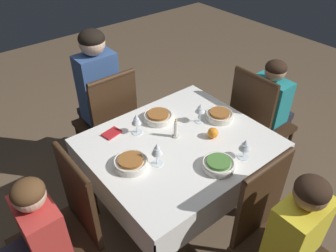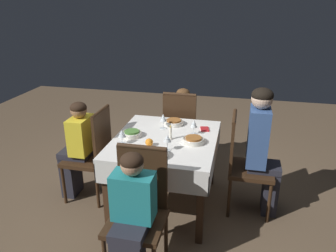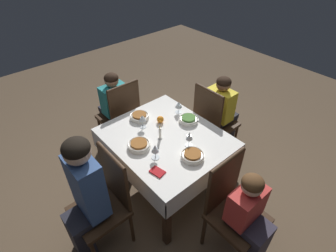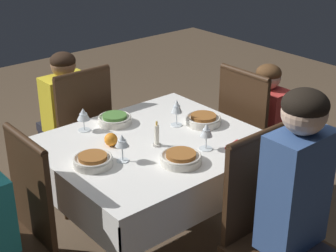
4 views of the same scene
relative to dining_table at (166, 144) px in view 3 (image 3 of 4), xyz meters
name	(u,v)px [view 3 (image 3 of 4)]	position (x,y,z in m)	size (l,w,h in m)	color
ground_plane	(166,186)	(0.00, 0.00, -0.64)	(8.00, 8.00, 0.00)	brown
dining_table	(166,144)	(0.00, 0.00, 0.00)	(1.14, 0.97, 0.74)	white
chair_south	(106,199)	(0.10, -0.75, -0.11)	(0.42, 0.42, 0.99)	#382314
chair_north	(212,120)	(-0.04, 0.75, -0.11)	(0.42, 0.42, 0.99)	#382314
chair_west	(121,114)	(-0.83, 0.01, -0.11)	(0.42, 0.42, 0.99)	#382314
chair_east	(232,205)	(0.83, 0.00, -0.11)	(0.42, 0.42, 0.99)	#382314
person_adult_denim	(84,197)	(0.10, -0.91, 0.07)	(0.30, 0.34, 1.26)	#282833
person_child_yellow	(223,111)	(-0.04, 0.92, -0.06)	(0.30, 0.33, 1.05)	#282833
person_child_teal	(113,106)	(-1.01, 0.01, -0.08)	(0.33, 0.30, 1.03)	#282833
person_child_red	(250,220)	(1.01, 0.00, -0.10)	(0.33, 0.30, 0.98)	#383342
bowl_south	(139,145)	(-0.04, -0.28, 0.12)	(0.21, 0.21, 0.06)	silver
wine_glass_south	(155,149)	(0.16, -0.25, 0.20)	(0.07, 0.07, 0.15)	white
bowl_north	(189,119)	(-0.02, 0.33, 0.12)	(0.20, 0.20, 0.06)	silver
wine_glass_north	(179,105)	(-0.21, 0.36, 0.19)	(0.07, 0.07, 0.14)	white
bowl_west	(139,116)	(-0.39, -0.02, 0.12)	(0.20, 0.20, 0.06)	silver
wine_glass_west	(142,118)	(-0.25, -0.08, 0.20)	(0.07, 0.07, 0.15)	white
bowl_east	(193,155)	(0.37, -0.01, 0.12)	(0.21, 0.21, 0.06)	silver
wine_glass_east	(189,136)	(0.24, 0.08, 0.21)	(0.07, 0.07, 0.16)	white
candle_centerpiece	(160,134)	(-0.02, -0.05, 0.15)	(0.05, 0.05, 0.14)	beige
orange_fruit	(160,119)	(-0.20, 0.10, 0.13)	(0.07, 0.07, 0.07)	orange
napkin_red_folded	(157,172)	(0.30, -0.34, 0.10)	(0.13, 0.10, 0.01)	red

